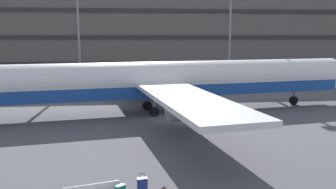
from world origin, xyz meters
The scene contains 5 objects.
ground_plane centered at (0.00, 0.00, 0.00)m, with size 600.00×600.00×0.00m, color #4C4C51.
terminal_structure centered at (0.00, 44.19, 9.64)m, with size 141.83×17.17×19.28m.
airliner centered at (-0.67, 2.81, 3.05)m, with size 43.30×35.46×10.13m.
light_mast_center_left centered at (13.11, 28.74, 13.11)m, with size 1.80×0.50×22.81m.
suitcase_scuffed centered at (-3.02, -15.21, 0.45)m, with size 0.50×0.33×1.05m.
Camera 1 is at (-3.35, -30.67, 7.27)m, focal length 37.78 mm.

